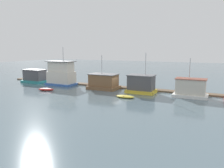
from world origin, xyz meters
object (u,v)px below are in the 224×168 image
(dinghy_red, at_px, (46,89))
(dinghy_yellow, at_px, (125,96))
(houseboat_brown, at_px, (104,82))
(mooring_post_near_right, at_px, (105,83))
(houseboat_white, at_px, (191,88))
(houseboat_yellow, at_px, (141,84))
(mooring_post_centre, at_px, (109,84))
(houseboat_teal, at_px, (35,76))
(mooring_post_far_left, at_px, (196,91))
(houseboat_blue, at_px, (61,74))

(dinghy_red, xyz_separation_m, dinghy_yellow, (16.29, 1.18, -0.06))
(houseboat_brown, distance_m, mooring_post_near_right, 1.74)
(houseboat_brown, height_order, houseboat_white, houseboat_brown)
(mooring_post_near_right, bearing_deg, dinghy_red, -136.48)
(houseboat_yellow, relative_size, dinghy_yellow, 2.26)
(mooring_post_centre, bearing_deg, houseboat_yellow, -13.72)
(houseboat_teal, height_order, houseboat_brown, houseboat_brown)
(houseboat_white, height_order, mooring_post_far_left, houseboat_white)
(houseboat_white, bearing_deg, mooring_post_near_right, 174.49)
(dinghy_yellow, bearing_deg, houseboat_white, 28.79)
(houseboat_yellow, bearing_deg, houseboat_white, 1.28)
(houseboat_brown, height_order, mooring_post_near_right, houseboat_brown)
(houseboat_brown, bearing_deg, dinghy_yellow, -37.88)
(dinghy_red, bearing_deg, mooring_post_centre, 40.45)
(houseboat_blue, xyz_separation_m, houseboat_white, (27.87, -0.31, -1.00))
(houseboat_yellow, height_order, houseboat_white, houseboat_yellow)
(houseboat_blue, xyz_separation_m, houseboat_yellow, (19.13, -0.50, -0.88))
(mooring_post_far_left, bearing_deg, houseboat_teal, -177.98)
(houseboat_teal, bearing_deg, houseboat_yellow, -1.21)
(houseboat_blue, xyz_separation_m, dinghy_yellow, (18.06, -5.70, -2.29))
(houseboat_teal, relative_size, mooring_post_near_right, 3.22)
(houseboat_yellow, height_order, dinghy_yellow, houseboat_yellow)
(houseboat_white, distance_m, dinghy_yellow, 11.27)
(mooring_post_far_left, bearing_deg, houseboat_yellow, -168.77)
(dinghy_yellow, bearing_deg, dinghy_red, -175.85)
(dinghy_red, bearing_deg, houseboat_blue, 104.41)
(houseboat_brown, bearing_deg, houseboat_white, -0.38)
(houseboat_white, bearing_deg, dinghy_red, -165.86)
(mooring_post_near_right, distance_m, mooring_post_far_left, 18.12)
(houseboat_teal, height_order, dinghy_red, houseboat_teal)
(houseboat_yellow, bearing_deg, dinghy_red, -159.83)
(mooring_post_centre, bearing_deg, mooring_post_far_left, 0.00)
(houseboat_yellow, height_order, mooring_post_near_right, houseboat_yellow)
(dinghy_red, height_order, mooring_post_near_right, mooring_post_near_right)
(dinghy_red, height_order, dinghy_yellow, dinghy_red)
(houseboat_teal, relative_size, mooring_post_centre, 3.56)
(houseboat_blue, height_order, mooring_post_far_left, houseboat_blue)
(houseboat_yellow, relative_size, mooring_post_centre, 4.46)
(houseboat_white, xyz_separation_m, mooring_post_far_left, (0.71, 1.68, -0.70))
(dinghy_yellow, bearing_deg, mooring_post_far_left, 33.91)
(houseboat_teal, bearing_deg, dinghy_red, -34.93)
(houseboat_brown, relative_size, dinghy_yellow, 2.09)
(houseboat_blue, height_order, mooring_post_near_right, houseboat_blue)
(houseboat_white, relative_size, dinghy_red, 1.97)
(dinghy_red, bearing_deg, houseboat_yellow, 20.17)
(houseboat_yellow, distance_m, dinghy_red, 18.55)
(houseboat_brown, distance_m, mooring_post_centre, 1.76)
(houseboat_teal, xyz_separation_m, houseboat_blue, (8.19, -0.08, 1.00))
(houseboat_white, height_order, dinghy_red, houseboat_white)
(houseboat_brown, bearing_deg, houseboat_teal, 179.20)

